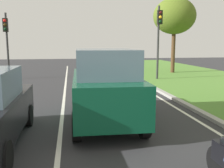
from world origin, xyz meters
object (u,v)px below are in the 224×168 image
at_px(car_suv_ahead, 105,85).
at_px(tree_roadside_far, 174,16).
at_px(traffic_light_near_right, 159,31).
at_px(traffic_light_overhead_left, 6,36).

distance_m(car_suv_ahead, tree_roadside_far, 15.05).
xyz_separation_m(traffic_light_near_right, traffic_light_overhead_left, (-10.12, 1.97, -0.31)).
bearing_deg(traffic_light_overhead_left, traffic_light_near_right, -11.04).
xyz_separation_m(car_suv_ahead, tree_roadside_far, (7.45, 12.60, 3.49)).
xyz_separation_m(traffic_light_overhead_left, tree_roadside_far, (12.73, 1.77, 1.66)).
xyz_separation_m(car_suv_ahead, traffic_light_near_right, (4.84, 8.86, 2.13)).
height_order(traffic_light_near_right, tree_roadside_far, tree_roadside_far).
height_order(car_suv_ahead, tree_roadside_far, tree_roadside_far).
relative_size(car_suv_ahead, traffic_light_near_right, 0.92).
bearing_deg(tree_roadside_far, car_suv_ahead, -120.61).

